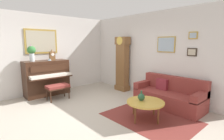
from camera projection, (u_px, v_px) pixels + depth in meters
The scene contains 13 objects.
ground_plane at pixel (90, 113), 4.51m from camera, with size 6.40×6.00×0.10m, color #B2A899.
wall_left at pixel (49, 54), 6.19m from camera, with size 0.13×4.90×2.80m.
wall_back at pixel (147, 55), 5.85m from camera, with size 5.30×0.13×2.80m.
area_rug at pixel (150, 118), 4.08m from camera, with size 2.10×1.50×0.01m, color maroon.
piano at pixel (47, 78), 5.88m from camera, with size 0.87×1.44×1.20m.
piano_bench at pixel (58, 87), 5.39m from camera, with size 0.42×0.70×0.48m.
grandfather_clock at pixel (122, 65), 6.42m from camera, with size 0.52×0.34×2.03m.
couch at pixel (169, 96), 4.84m from camera, with size 1.90×0.80×0.84m.
coffee_table at pixel (145, 102), 4.00m from camera, with size 0.88×0.88×0.44m.
mantel_clock at pixel (52, 55), 5.90m from camera, with size 0.13×0.18×0.38m.
flower_vase at pixel (32, 52), 5.44m from camera, with size 0.26×0.26×0.58m.
teacup at pixel (50, 60), 5.75m from camera, with size 0.12×0.12×0.06m.
green_jug at pixel (141, 97), 4.04m from camera, with size 0.17×0.17×0.24m.
Camera 1 is at (3.57, -2.41, 1.80)m, focal length 27.21 mm.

